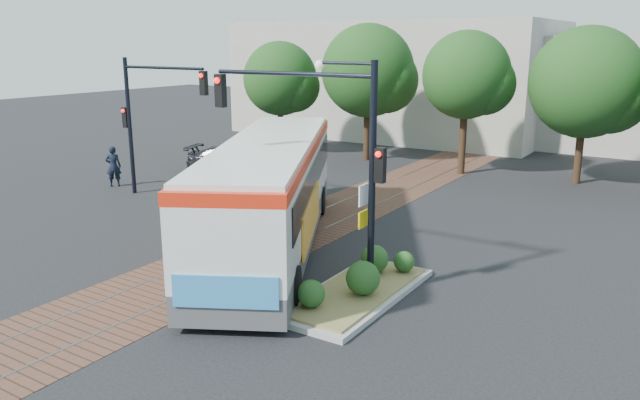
{
  "coord_description": "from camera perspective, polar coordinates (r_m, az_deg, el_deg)",
  "views": [
    {
      "loc": [
        12.33,
        -14.66,
        6.64
      ],
      "look_at": [
        1.69,
        2.07,
        1.6
      ],
      "focal_mm": 35.0,
      "sensor_mm": 36.0,
      "label": 1
    }
  ],
  "objects": [
    {
      "name": "officer",
      "position": [
        30.91,
        -18.37,
        2.95
      ],
      "size": [
        0.83,
        0.81,
        1.92
      ],
      "primitive_type": "imported",
      "rotation": [
        0.0,
        0.0,
        3.87
      ],
      "color": "black",
      "rests_on": "ground"
    },
    {
      "name": "warehouses",
      "position": [
        45.36,
        16.18,
        10.14
      ],
      "size": [
        40.0,
        13.0,
        8.0
      ],
      "color": "#ADA899",
      "rests_on": "ground"
    },
    {
      "name": "signal_pole_left",
      "position": [
        28.0,
        -15.6,
        8.06
      ],
      "size": [
        4.99,
        0.34,
        6.0
      ],
      "color": "black",
      "rests_on": "ground"
    },
    {
      "name": "tree_row",
      "position": [
        33.05,
        12.98,
        10.8
      ],
      "size": [
        26.4,
        5.6,
        7.67
      ],
      "color": "#382314",
      "rests_on": "ground"
    },
    {
      "name": "trackbed",
      "position": [
        23.32,
        -0.96,
        -2.26
      ],
      "size": [
        3.6,
        40.0,
        0.02
      ],
      "color": "#543426",
      "rests_on": "ground"
    },
    {
      "name": "ground",
      "position": [
        20.27,
        -7.22,
        -4.97
      ],
      "size": [
        120.0,
        120.0,
        0.0
      ],
      "primitive_type": "plane",
      "color": "black",
      "rests_on": "ground"
    },
    {
      "name": "traffic_island",
      "position": [
        16.9,
        3.59,
        -7.69
      ],
      "size": [
        2.2,
        5.2,
        1.13
      ],
      "color": "gray",
      "rests_on": "ground"
    },
    {
      "name": "parked_car",
      "position": [
        32.63,
        -7.96,
        3.64
      ],
      "size": [
        5.18,
        3.15,
        1.4
      ],
      "primitive_type": "imported",
      "rotation": [
        0.0,
        0.0,
        1.83
      ],
      "color": "black",
      "rests_on": "ground"
    },
    {
      "name": "signal_pole_main",
      "position": [
        16.42,
        1.01,
        5.57
      ],
      "size": [
        5.49,
        0.46,
        6.0
      ],
      "color": "black",
      "rests_on": "ground"
    },
    {
      "name": "city_bus",
      "position": [
        20.41,
        -4.52,
        1.06
      ],
      "size": [
        8.76,
        13.09,
        3.57
      ],
      "rotation": [
        0.0,
        0.0,
        0.49
      ],
      "color": "#48484B",
      "rests_on": "ground"
    }
  ]
}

